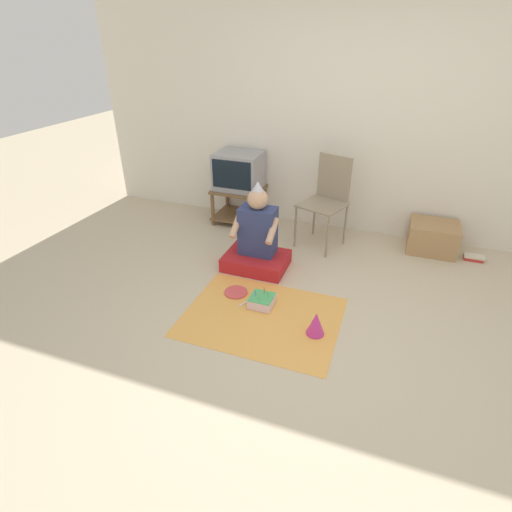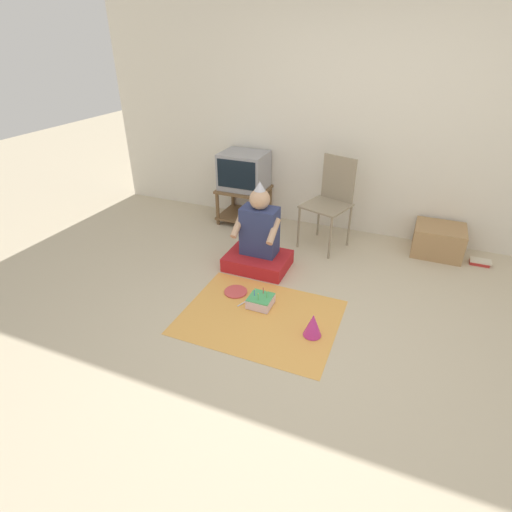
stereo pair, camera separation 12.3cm
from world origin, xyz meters
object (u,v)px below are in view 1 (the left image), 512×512
Objects in this scene: birthday_cake at (262,301)px; paper_plate at (236,292)px; person_seated at (257,241)px; folding_chair at (327,196)px; book_pile at (474,258)px; party_hat_blue at (316,323)px; tv at (239,171)px; cardboard_box_stack at (433,237)px.

birthday_cake is 0.95× the size of paper_plate.
person_seated is at bearing 88.55° from paper_plate.
person_seated is (-0.53, -0.75, -0.28)m from folding_chair.
book_pile is 1.02× the size of party_hat_blue.
book_pile is (1.56, 0.14, -0.53)m from folding_chair.
birthday_cake is at bearing -19.01° from paper_plate.
tv is 1.07× the size of cardboard_box_stack.
tv is at bearing 110.82° from paper_plate.
book_pile is 0.99× the size of birthday_cake.
cardboard_box_stack is 2.46× the size of birthday_cake.
birthday_cake reaches higher than paper_plate.
birthday_cake is (-1.81, -1.51, 0.03)m from book_pile.
folding_chair is at bearing 67.12° from paper_plate.
person_seated is 4.40× the size of birthday_cake.
book_pile is at bearing -10.24° from cardboard_box_stack.
book_pile reaches higher than paper_plate.
cardboard_box_stack is 0.56× the size of person_seated.
folding_chair is 4.77× the size of birthday_cake.
birthday_cake is 0.30m from paper_plate.
folding_chair is 4.93× the size of party_hat_blue.
party_hat_blue reaches higher than paper_plate.
paper_plate is (-1.67, -1.49, -0.15)m from cardboard_box_stack.
cardboard_box_stack is at bearing 48.81° from birthday_cake.
folding_chair reaches higher than paper_plate.
folding_chair is at bearing -169.34° from cardboard_box_stack.
folding_chair is at bearing 55.09° from person_seated.
tv reaches higher than paper_plate.
person_seated is 4.54× the size of party_hat_blue.
party_hat_blue is (-0.87, -1.79, -0.05)m from cardboard_box_stack.
party_hat_blue is (0.79, -0.83, -0.17)m from person_seated.
book_pile is 0.94× the size of paper_plate.
person_seated reaches higher than paper_plate.
person_seated is 1.16m from party_hat_blue.
paper_plate is (-0.01, -0.52, -0.27)m from person_seated.
person_seated is 4.20× the size of paper_plate.
book_pile is at bearing -1.71° from tv.
party_hat_blue is at bearing -20.85° from paper_plate.
cardboard_box_stack reaches higher than book_pile.
tv is 2.63× the size of birthday_cake.
paper_plate is at bearing -112.88° from folding_chair.
paper_plate is (-0.28, 0.10, -0.04)m from birthday_cake.
folding_chair is 1.09× the size of person_seated.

